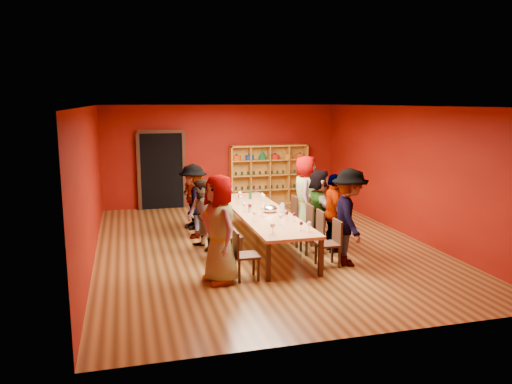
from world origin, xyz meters
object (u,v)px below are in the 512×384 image
at_px(chair_person_left_2, 221,226).
at_px(person_right_1, 333,213).
at_px(chair_person_right_2, 305,223).
at_px(chair_person_left_4, 207,208).
at_px(chair_person_left_3, 213,215).
at_px(person_left_3, 194,201).
at_px(person_right_2, 319,207).
at_px(tasting_table, 262,214).
at_px(spittoon_bowl, 270,209).
at_px(shelving_unit, 268,172).
at_px(person_right_3, 305,194).
at_px(wine_bottle, 250,195).
at_px(chair_person_right_0, 332,240).
at_px(chair_person_right_1, 315,230).
at_px(chair_person_left_1, 227,233).
at_px(person_left_1, 214,220).
at_px(person_left_4, 193,197).
at_px(person_right_0, 349,217).
at_px(person_left_2, 202,215).
at_px(chair_person_left_0, 242,252).
at_px(chair_person_right_3, 290,213).
at_px(person_left_0, 220,229).

height_order(chair_person_left_2, person_right_1, person_right_1).
bearing_deg(chair_person_right_2, chair_person_left_4, 131.08).
xyz_separation_m(chair_person_left_3, person_left_3, (-0.44, 0.00, 0.36)).
distance_m(chair_person_right_2, person_right_2, 0.46).
xyz_separation_m(tasting_table, spittoon_bowl, (0.14, -0.12, 0.13)).
distance_m(shelving_unit, chair_person_left_2, 4.93).
relative_size(person_left_3, person_right_3, 0.92).
bearing_deg(spittoon_bowl, wine_bottle, 91.56).
bearing_deg(chair_person_right_0, chair_person_right_1, 90.00).
bearing_deg(chair_person_left_2, shelving_unit, 61.93).
bearing_deg(person_right_3, person_right_1, -156.67).
relative_size(shelving_unit, chair_person_left_3, 2.70).
bearing_deg(spittoon_bowl, shelving_unit, 74.20).
height_order(chair_person_left_1, chair_person_right_0, same).
xyz_separation_m(person_left_1, person_left_4, (-0.09, 2.51, 0.01)).
bearing_deg(spittoon_bowl, person_right_1, -31.70).
bearing_deg(person_right_0, person_left_2, 69.83).
xyz_separation_m(chair_person_left_0, person_left_1, (-0.25, 1.31, 0.30)).
bearing_deg(chair_person_right_2, person_left_2, 174.26).
distance_m(tasting_table, person_left_2, 1.31).
xyz_separation_m(chair_person_left_1, chair_person_right_3, (1.82, 1.45, 0.00)).
height_order(shelving_unit, wine_bottle, shelving_unit).
relative_size(chair_person_left_2, spittoon_bowl, 2.81).
bearing_deg(chair_person_right_2, chair_person_left_3, 145.80).
bearing_deg(shelving_unit, chair_person_right_1, -95.39).
bearing_deg(chair_person_right_1, chair_person_left_1, 174.47).
bearing_deg(spittoon_bowl, chair_person_left_1, -152.81).
distance_m(chair_person_left_1, chair_person_left_2, 0.65).
distance_m(chair_person_left_3, spittoon_bowl, 1.57).
bearing_deg(person_left_0, chair_person_right_2, 112.36).
distance_m(chair_person_right_1, chair_person_right_2, 0.60).
bearing_deg(person_right_2, person_left_0, 124.71).
distance_m(person_left_1, chair_person_right_1, 2.10).
distance_m(person_right_0, spittoon_bowl, 1.92).
bearing_deg(chair_person_left_4, chair_person_right_1, -55.93).
bearing_deg(person_left_4, wine_bottle, 53.72).
bearing_deg(chair_person_left_2, chair_person_right_3, 23.68).
distance_m(chair_person_right_2, chair_person_right_3, 1.02).
relative_size(chair_person_left_4, person_left_4, 0.56).
xyz_separation_m(shelving_unit, person_left_2, (-2.70, -4.32, -0.23)).
relative_size(chair_person_left_0, person_left_1, 0.56).
distance_m(shelving_unit, chair_person_right_0, 6.04).
bearing_deg(chair_person_left_0, chair_person_right_2, 43.67).
xyz_separation_m(chair_person_left_2, person_right_2, (2.14, -0.22, 0.33)).
bearing_deg(chair_person_right_1, wine_bottle, 109.67).
bearing_deg(shelving_unit, chair_person_right_0, -94.64).
bearing_deg(chair_person_left_1, chair_person_left_3, 90.00).
relative_size(shelving_unit, person_right_1, 1.47).
relative_size(person_right_0, chair_person_right_2, 2.09).
xyz_separation_m(person_left_3, person_right_1, (2.65, -1.84, -0.03)).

